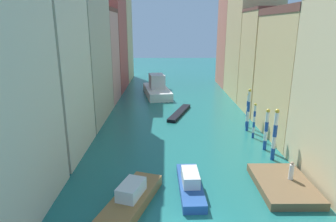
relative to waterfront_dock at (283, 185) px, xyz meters
name	(u,v)px	position (x,y,z in m)	size (l,w,h in m)	color
ground_plane	(178,115)	(-7.21, 19.08, -0.30)	(154.00, 154.00, 0.00)	#1E6B66
building_left_1	(42,60)	(-19.92, 6.79, 8.61)	(6.61, 9.06, 17.81)	beige
building_left_2	(76,49)	(-19.92, 17.47, 8.82)	(6.61, 11.92, 18.22)	#BCB299
building_left_3	(95,56)	(-19.92, 27.20, 6.96)	(6.61, 7.50, 14.51)	tan
building_left_4	(106,43)	(-19.92, 36.61, 8.54)	(6.61, 10.62, 17.66)	#B25147
building_left_5	(115,31)	(-19.92, 47.23, 10.46)	(6.61, 10.10, 21.50)	#DBB77A
building_right_1	(300,74)	(5.50, 11.35, 6.58)	(6.61, 11.17, 13.74)	#DBB77A
building_right_2	(269,62)	(5.50, 21.01, 6.78)	(6.61, 7.62, 14.16)	#DBB77A
building_right_3	(252,31)	(5.50, 30.44, 10.82)	(6.61, 11.06, 22.22)	#DBB77A
building_right_4	(237,34)	(5.50, 40.70, 10.06)	(6.61, 9.49, 20.70)	#C6705B
waterfront_dock	(283,185)	(0.00, 0.00, 0.00)	(3.92, 5.90, 0.60)	brown
person_on_dock	(291,171)	(0.63, 0.30, 0.96)	(0.36, 0.36, 1.43)	white
mooring_pole_0	(275,134)	(0.93, 4.95, 2.17)	(0.39, 0.39, 4.84)	#1E479E
mooring_pole_1	(266,129)	(0.95, 7.23, 1.85)	(0.37, 0.37, 4.20)	#1E479E
mooring_pole_2	(254,120)	(0.72, 10.45, 1.70)	(0.28, 0.28, 3.92)	#1E479E
mooring_pole_3	(248,110)	(0.67, 12.76, 2.25)	(0.34, 0.34, 5.00)	#1E479E
mooring_pole_4	(247,110)	(0.98, 14.16, 1.83)	(0.29, 0.29, 4.18)	#1E479E
vaporetto_white	(157,89)	(-10.41, 31.20, 0.91)	(5.58, 11.04, 3.75)	white
gondola_black	(180,113)	(-6.93, 19.58, -0.10)	(3.63, 8.10, 0.41)	black
motorboat_0	(132,198)	(-11.21, -2.09, 0.25)	(4.08, 6.89, 1.67)	olive
motorboat_1	(190,184)	(-7.05, -0.19, 0.22)	(1.82, 6.15, 1.51)	#234C93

